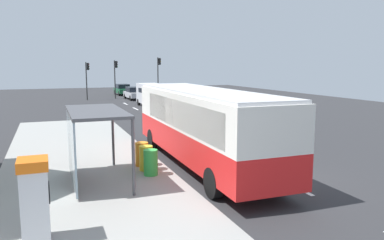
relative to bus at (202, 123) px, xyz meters
name	(u,v)px	position (x,y,z in m)	size (l,w,h in m)	color
ground_plane	(163,124)	(1.71, 11.40, -1.86)	(56.00, 92.00, 0.04)	#2D2D30
sidewalk_platform	(88,180)	(-4.69, -0.60, -1.75)	(6.20, 30.00, 0.18)	#999993
lane_stripe_seg_1	(293,186)	(1.96, -3.60, -1.84)	(0.16, 2.20, 0.01)	silver
lane_stripe_seg_2	(229,154)	(1.96, 1.40, -1.84)	(0.16, 2.20, 0.01)	silver
lane_stripe_seg_3	(191,136)	(1.96, 6.40, -1.84)	(0.16, 2.20, 0.01)	silver
lane_stripe_seg_4	(166,124)	(1.96, 11.40, -1.84)	(0.16, 2.20, 0.01)	silver
lane_stripe_seg_5	(149,115)	(1.96, 16.40, -1.84)	(0.16, 2.20, 0.01)	silver
lane_stripe_seg_6	(136,109)	(1.96, 21.40, -1.84)	(0.16, 2.20, 0.01)	silver
lane_stripe_seg_7	(125,104)	(1.96, 26.40, -1.84)	(0.16, 2.20, 0.01)	silver
bus	(202,123)	(0.00, 0.00, 0.00)	(2.61, 11.03, 3.21)	red
white_van	(152,94)	(3.91, 22.44, -0.50)	(2.09, 5.23, 2.30)	silver
sedan_near	(134,93)	(4.01, 31.21, -1.05)	(1.94, 4.45, 1.52)	#B7B7BC
sedan_far	(123,89)	(4.01, 38.66, -1.05)	(1.90, 4.43, 1.52)	#195933
ticket_machine	(35,199)	(-6.29, -5.24, -0.67)	(0.66, 0.76, 1.94)	silver
recycling_bin_green	(151,162)	(-2.49, -1.11, -1.19)	(0.52, 0.52, 0.95)	green
recycling_bin_yellow	(146,158)	(-2.49, -0.41, -1.19)	(0.52, 0.52, 0.95)	yellow
recycling_bin_orange	(142,154)	(-2.49, 0.29, -1.19)	(0.52, 0.52, 0.95)	orange
traffic_light_near_side	(159,71)	(7.21, 31.45, 1.55)	(0.49, 0.28, 5.12)	#2D2D2D
traffic_light_far_side	(87,75)	(-1.38, 32.25, 1.18)	(0.49, 0.28, 4.51)	#2D2D2D
traffic_light_median	(116,73)	(2.11, 33.05, 1.33)	(0.49, 0.28, 4.75)	#2D2D2D
bus_shelter	(87,127)	(-4.70, -1.14, 0.25)	(1.80, 4.00, 2.50)	#4C4C51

